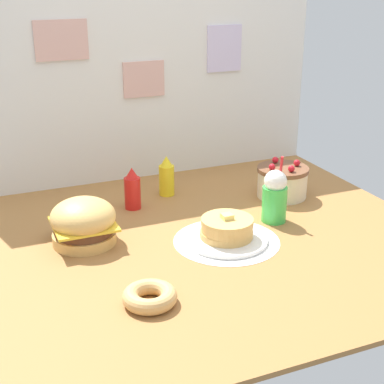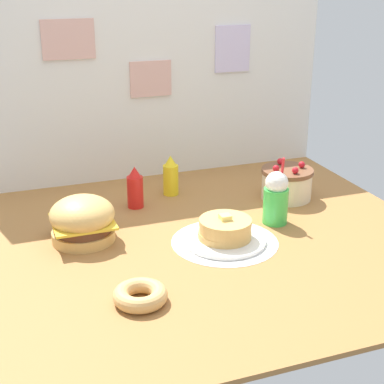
# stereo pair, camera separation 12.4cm
# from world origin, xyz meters

# --- Properties ---
(ground_plane) EXTENTS (1.94, 1.75, 0.02)m
(ground_plane) POSITION_xyz_m (0.00, 0.00, -0.01)
(ground_plane) COLOR #9E6B38
(back_wall) EXTENTS (1.94, 0.04, 0.99)m
(back_wall) POSITION_xyz_m (0.00, 0.87, 0.50)
(back_wall) COLOR silver
(back_wall) RESTS_ON ground_plane
(doily_mat) EXTENTS (0.45, 0.45, 0.00)m
(doily_mat) POSITION_xyz_m (0.04, -0.06, 0.00)
(doily_mat) COLOR white
(doily_mat) RESTS_ON ground_plane
(burger) EXTENTS (0.27, 0.27, 0.20)m
(burger) POSITION_xyz_m (-0.51, 0.17, 0.09)
(burger) COLOR #DBA859
(burger) RESTS_ON ground_plane
(pancake_stack) EXTENTS (0.35, 0.35, 0.12)m
(pancake_stack) POSITION_xyz_m (0.04, -0.06, 0.05)
(pancake_stack) COLOR white
(pancake_stack) RESTS_ON doily_mat
(layer_cake) EXTENTS (0.26, 0.26, 0.19)m
(layer_cake) POSITION_xyz_m (0.53, 0.30, 0.08)
(layer_cake) COLOR beige
(layer_cake) RESTS_ON ground_plane
(ketchup_bottle) EXTENTS (0.08, 0.08, 0.21)m
(ketchup_bottle) POSITION_xyz_m (-0.21, 0.45, 0.10)
(ketchup_bottle) COLOR red
(ketchup_bottle) RESTS_ON ground_plane
(mustard_bottle) EXTENTS (0.08, 0.08, 0.21)m
(mustard_bottle) POSITION_xyz_m (0.00, 0.55, 0.10)
(mustard_bottle) COLOR yellow
(mustard_bottle) RESTS_ON ground_plane
(cream_soda_cup) EXTENTS (0.11, 0.11, 0.31)m
(cream_soda_cup) POSITION_xyz_m (0.34, 0.05, 0.12)
(cream_soda_cup) COLOR green
(cream_soda_cup) RESTS_ON ground_plane
(donut_pink_glaze) EXTENTS (0.19, 0.19, 0.06)m
(donut_pink_glaze) POSITION_xyz_m (-0.42, -0.39, 0.03)
(donut_pink_glaze) COLOR tan
(donut_pink_glaze) RESTS_ON ground_plane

